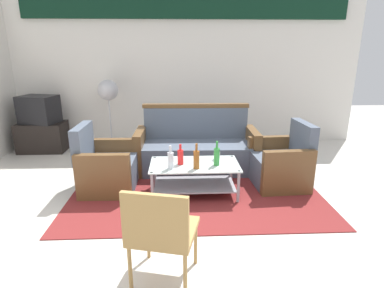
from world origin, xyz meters
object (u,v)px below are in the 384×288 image
at_px(coffee_table, 194,174).
at_px(armchair_left, 107,168).
at_px(cup, 217,156).
at_px(tv_stand, 43,137).
at_px(wicker_chair, 161,229).
at_px(bottle_brown, 196,159).
at_px(bottle_green, 217,156).
at_px(armchair_right, 281,164).
at_px(pedestal_fan, 108,94).
at_px(couch, 196,149).
at_px(bottle_red, 180,157).
at_px(television, 39,109).
at_px(bottle_clear, 171,160).

bearing_deg(coffee_table, armchair_left, 169.18).
bearing_deg(cup, armchair_left, 177.30).
xyz_separation_m(tv_stand, wicker_chair, (2.31, -3.51, 0.23)).
bearing_deg(bottle_brown, wicker_chair, -103.71).
relative_size(bottle_green, wicker_chair, 0.37).
distance_m(armchair_right, pedestal_fan, 3.20).
bearing_deg(couch, cup, 107.85).
height_order(bottle_brown, tv_stand, bottle_brown).
distance_m(armchair_left, tv_stand, 2.27).
bearing_deg(wicker_chair, bottle_red, 97.56).
xyz_separation_m(couch, wicker_chair, (-0.41, -2.47, 0.18)).
height_order(television, wicker_chair, television).
bearing_deg(bottle_red, bottle_clear, -129.30).
bearing_deg(pedestal_fan, television, -177.77).
distance_m(bottle_clear, pedestal_fan, 2.45).
xyz_separation_m(armchair_right, coffee_table, (-1.18, -0.25, -0.02)).
bearing_deg(bottle_green, coffee_table, 168.06).
bearing_deg(pedestal_fan, bottle_clear, -61.81).
distance_m(couch, bottle_brown, 1.06).
relative_size(cup, wicker_chair, 0.12).
bearing_deg(wicker_chair, television, 136.71).
bearing_deg(bottle_clear, bottle_brown, -1.64).
bearing_deg(tv_stand, couch, -20.93).
distance_m(coffee_table, bottle_red, 0.29).
distance_m(armchair_right, wicker_chair, 2.40).
bearing_deg(coffee_table, television, 144.04).
relative_size(armchair_left, cup, 8.50).
bearing_deg(bottle_green, wicker_chair, -111.43).
bearing_deg(pedestal_fan, armchair_right, -33.31).
xyz_separation_m(bottle_clear, cup, (0.59, 0.30, -0.06)).
bearing_deg(bottle_clear, coffee_table, 27.21).
bearing_deg(bottle_green, couch, 101.64).
relative_size(bottle_clear, television, 0.41).
relative_size(coffee_table, bottle_clear, 3.85).
distance_m(cup, wicker_chair, 1.86).
bearing_deg(cup, bottle_red, -161.69).
distance_m(coffee_table, wicker_chair, 1.64).
relative_size(couch, tv_stand, 2.26).
height_order(cup, wicker_chair, wicker_chair).
distance_m(armchair_right, cup, 0.91).
xyz_separation_m(couch, bottle_clear, (-0.37, -1.02, 0.20)).
xyz_separation_m(armchair_right, bottle_green, (-0.91, -0.31, 0.24)).
bearing_deg(bottle_green, armchair_right, 18.70).
relative_size(couch, bottle_green, 5.91).
distance_m(armchair_left, pedestal_fan, 1.91).
distance_m(bottle_brown, television, 3.38).
bearing_deg(bottle_clear, cup, 27.02).
relative_size(bottle_red, tv_stand, 0.32).
xyz_separation_m(bottle_green, tv_stand, (-2.91, 1.97, -0.27)).
relative_size(coffee_table, wicker_chair, 1.31).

